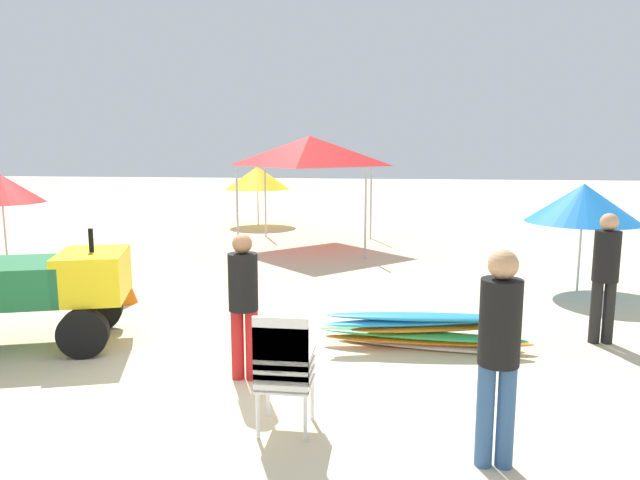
{
  "coord_description": "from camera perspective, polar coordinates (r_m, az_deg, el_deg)",
  "views": [
    {
      "loc": [
        1.59,
        -5.49,
        2.53
      ],
      "look_at": [
        0.56,
        2.55,
        1.22
      ],
      "focal_mm": 32.61,
      "sensor_mm": 36.0,
      "label": 1
    }
  ],
  "objects": [
    {
      "name": "utility_cart",
      "position": [
        8.22,
        -26.85,
        -4.08
      ],
      "size": [
        2.79,
        1.96,
        1.5
      ],
      "color": "#1E6B38",
      "rests_on": "ground"
    },
    {
      "name": "popup_canopy",
      "position": [
        14.61,
        -1.01,
        8.73
      ],
      "size": [
        3.01,
        3.01,
        2.78
      ],
      "color": "#B2B2B7",
      "rests_on": "ground"
    },
    {
      "name": "beach_umbrella_far",
      "position": [
        13.63,
        -28.81,
        4.45
      ],
      "size": [
        1.67,
        1.67,
        1.96
      ],
      "color": "beige",
      "rests_on": "ground"
    },
    {
      "name": "lifeguard_near_center",
      "position": [
        8.26,
        26.22,
        -2.6
      ],
      "size": [
        0.32,
        0.32,
        1.7
      ],
      "color": "black",
      "rests_on": "ground"
    },
    {
      "name": "lifeguard_near_right",
      "position": [
        4.77,
        17.16,
        -9.71
      ],
      "size": [
        0.32,
        0.32,
        1.76
      ],
      "color": "#33598C",
      "rests_on": "ground"
    },
    {
      "name": "surfboard_pile",
      "position": [
        7.48,
        10.16,
        -8.79
      ],
      "size": [
        2.68,
        0.86,
        0.48
      ],
      "color": "white",
      "rests_on": "ground"
    },
    {
      "name": "beach_umbrella_mid",
      "position": [
        18.76,
        -6.15,
        6.09
      ],
      "size": [
        2.05,
        2.05,
        1.88
      ],
      "color": "beige",
      "rests_on": "ground"
    },
    {
      "name": "lifeguard_near_left",
      "position": [
        6.33,
        -7.49,
        -5.59
      ],
      "size": [
        0.32,
        0.32,
        1.62
      ],
      "color": "red",
      "rests_on": "ground"
    },
    {
      "name": "beach_umbrella_left",
      "position": [
        10.98,
        24.41,
        3.31
      ],
      "size": [
        1.91,
        1.91,
        1.9
      ],
      "color": "beige",
      "rests_on": "ground"
    },
    {
      "name": "ground",
      "position": [
        6.25,
        -8.38,
        -14.8
      ],
      "size": [
        80.0,
        80.0,
        0.0
      ],
      "primitive_type": "plane",
      "color": "beige"
    },
    {
      "name": "traffic_cone_near",
      "position": [
        10.0,
        -18.66,
        -4.22
      ],
      "size": [
        0.41,
        0.41,
        0.59
      ],
      "primitive_type": "cone",
      "color": "orange",
      "rests_on": "ground"
    },
    {
      "name": "stacked_plastic_chairs",
      "position": [
        5.2,
        -3.61,
        -12.03
      ],
      "size": [
        0.48,
        0.48,
        1.11
      ],
      "color": "silver",
      "rests_on": "ground"
    }
  ]
}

